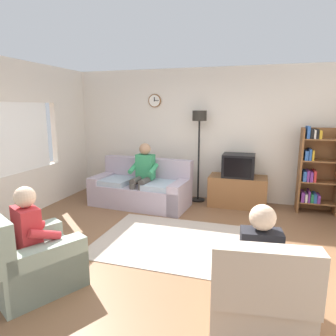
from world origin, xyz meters
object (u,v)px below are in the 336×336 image
at_px(armchair_near_bookshelf, 258,296).
at_px(person_in_right_armchair, 258,258).
at_px(bookshelf, 315,170).
at_px(tv, 239,165).
at_px(couch, 141,189).
at_px(person_on_couch, 143,172).
at_px(person_in_left_armchair, 37,232).
at_px(floor_lamp, 199,131).
at_px(armchair_near_window, 31,262).
at_px(tv_stand, 237,191).

distance_m(armchair_near_bookshelf, person_in_right_armchair, 0.33).
relative_size(bookshelf, armchair_near_bookshelf, 1.63).
bearing_deg(tv, couch, -165.49).
bearing_deg(person_on_couch, person_in_left_armchair, -92.44).
height_order(couch, tv, tv).
bearing_deg(floor_lamp, person_in_left_armchair, -106.86).
xyz_separation_m(couch, bookshelf, (3.20, 0.57, 0.48)).
bearing_deg(person_in_right_armchair, floor_lamp, 109.86).
height_order(tv, bookshelf, bookshelf).
height_order(person_on_couch, person_in_left_armchair, person_on_couch).
distance_m(tv, armchair_near_window, 3.96).
bearing_deg(person_in_right_armchair, tv, 97.21).
xyz_separation_m(floor_lamp, person_on_couch, (-0.94, -0.71, -0.75)).
height_order(tv, armchair_near_window, tv).
height_order(tv, armchair_near_bookshelf, tv).
bearing_deg(person_in_left_armchair, person_on_couch, 87.56).
bearing_deg(couch, armchair_near_window, -91.31).
distance_m(bookshelf, floor_lamp, 2.27).
relative_size(floor_lamp, person_on_couch, 1.49).
distance_m(tv_stand, person_in_right_armchair, 3.31).
xyz_separation_m(tv_stand, bookshelf, (1.37, 0.07, 0.50)).
bearing_deg(couch, bookshelf, 10.09).
distance_m(couch, person_in_left_armchair, 2.89).
relative_size(tv_stand, floor_lamp, 0.59).
distance_m(couch, floor_lamp, 1.65).
height_order(tv_stand, armchair_near_window, armchair_near_window).
relative_size(floor_lamp, person_in_left_armchair, 1.65).
bearing_deg(person_on_couch, tv_stand, 19.28).
relative_size(tv, person_in_right_armchair, 0.54).
relative_size(armchair_near_window, person_in_right_armchair, 1.03).
height_order(bookshelf, person_in_left_armchair, bookshelf).
distance_m(tv, person_on_couch, 1.84).
bearing_deg(person_on_couch, floor_lamp, 37.11).
bearing_deg(person_on_couch, armchair_near_window, -93.23).
height_order(tv, person_on_couch, person_on_couch).
height_order(tv_stand, person_in_left_armchair, person_in_left_armchair).
xyz_separation_m(armchair_near_bookshelf, person_on_couch, (-2.16, 2.75, 0.41)).
xyz_separation_m(person_on_couch, person_in_left_armchair, (-0.12, -2.77, -0.09)).
bearing_deg(tv, person_in_left_armchair, -118.99).
bearing_deg(tv, floor_lamp, 171.28).
bearing_deg(tv_stand, armchair_near_bookshelf, -82.84).
xyz_separation_m(person_on_couch, person_in_right_armchair, (2.15, -2.66, -0.09)).
distance_m(armchair_near_window, person_in_right_armchair, 2.34).
xyz_separation_m(bookshelf, person_in_right_armchair, (-0.96, -3.34, -0.19)).
height_order(floor_lamp, armchair_near_window, floor_lamp).
distance_m(bookshelf, person_in_right_armchair, 3.48).
bearing_deg(tv_stand, couch, -164.78).
relative_size(couch, person_in_left_armchair, 1.75).
height_order(bookshelf, armchair_near_bookshelf, bookshelf).
distance_m(couch, person_on_couch, 0.41).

